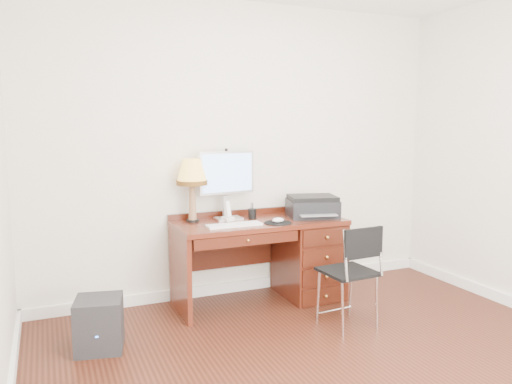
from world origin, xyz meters
name	(u,v)px	position (x,y,z in m)	size (l,w,h in m)	color
ground	(344,371)	(0.00, 0.00, 0.00)	(4.00, 4.00, 0.00)	black
room_shell	(299,328)	(0.00, 0.63, 0.05)	(4.00, 4.00, 4.00)	silver
desk	(291,253)	(0.32, 1.40, 0.41)	(1.50, 0.67, 0.75)	#541E11
monitor	(227,176)	(-0.24, 1.58, 1.13)	(0.53, 0.20, 0.61)	silver
keyboard	(234,225)	(-0.29, 1.26, 0.76)	(0.47, 0.13, 0.02)	white
mouse_pad	(278,222)	(0.10, 1.22, 0.76)	(0.24, 0.24, 0.05)	black
printer	(312,206)	(0.52, 1.37, 0.85)	(0.51, 0.44, 0.20)	black
leg_lamp	(192,176)	(-0.56, 1.57, 1.15)	(0.27, 0.27, 0.55)	black
phone	(228,215)	(-0.27, 1.48, 0.80)	(0.11, 0.11, 0.18)	white
pen_cup	(252,214)	(-0.03, 1.49, 0.80)	(0.07, 0.07, 0.09)	black
chair	(352,266)	(0.44, 0.59, 0.50)	(0.41, 0.41, 0.82)	black
equipment_box	(99,324)	(-1.43, 0.97, 0.19)	(0.32, 0.32, 0.37)	black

